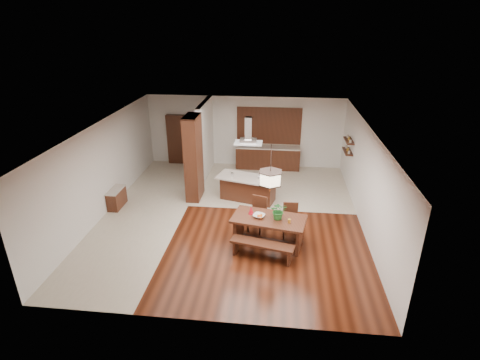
# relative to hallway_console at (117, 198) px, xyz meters

# --- Properties ---
(room_shell) EXTENTS (9.00, 9.04, 2.92)m
(room_shell) POSITION_rel_hallway_console_xyz_m (3.81, -0.20, 1.75)
(room_shell) COLOR #341409
(room_shell) RESTS_ON ground
(tile_hallway) EXTENTS (2.50, 9.00, 0.01)m
(tile_hallway) POSITION_rel_hallway_console_xyz_m (1.06, -0.20, -0.31)
(tile_hallway) COLOR beige
(tile_hallway) RESTS_ON ground
(tile_kitchen) EXTENTS (5.50, 4.00, 0.01)m
(tile_kitchen) POSITION_rel_hallway_console_xyz_m (5.06, 2.30, -0.31)
(tile_kitchen) COLOR beige
(tile_kitchen) RESTS_ON ground
(soffit_band) EXTENTS (8.00, 9.00, 0.02)m
(soffit_band) POSITION_rel_hallway_console_xyz_m (3.81, -0.20, 2.57)
(soffit_band) COLOR #3F1B0F
(soffit_band) RESTS_ON room_shell
(partition_pier) EXTENTS (0.45, 1.00, 2.90)m
(partition_pier) POSITION_rel_hallway_console_xyz_m (2.41, 1.00, 1.14)
(partition_pier) COLOR black
(partition_pier) RESTS_ON ground
(partition_stub) EXTENTS (0.18, 2.40, 2.90)m
(partition_stub) POSITION_rel_hallway_console_xyz_m (2.41, 3.10, 1.14)
(partition_stub) COLOR silver
(partition_stub) RESTS_ON ground
(hallway_console) EXTENTS (0.37, 0.88, 0.63)m
(hallway_console) POSITION_rel_hallway_console_xyz_m (0.00, 0.00, 0.00)
(hallway_console) COLOR black
(hallway_console) RESTS_ON ground
(hallway_doorway) EXTENTS (1.10, 0.20, 2.10)m
(hallway_doorway) POSITION_rel_hallway_console_xyz_m (1.11, 4.20, 0.74)
(hallway_doorway) COLOR black
(hallway_doorway) RESTS_ON ground
(rear_counter) EXTENTS (2.60, 0.62, 0.95)m
(rear_counter) POSITION_rel_hallway_console_xyz_m (4.81, 4.00, 0.16)
(rear_counter) COLOR black
(rear_counter) RESTS_ON ground
(kitchen_window) EXTENTS (2.60, 0.08, 1.50)m
(kitchen_window) POSITION_rel_hallway_console_xyz_m (4.81, 4.26, 1.44)
(kitchen_window) COLOR #A06430
(kitchen_window) RESTS_ON room_shell
(shelf_lower) EXTENTS (0.26, 0.90, 0.04)m
(shelf_lower) POSITION_rel_hallway_console_xyz_m (7.68, 2.40, 1.08)
(shelf_lower) COLOR black
(shelf_lower) RESTS_ON room_shell
(shelf_upper) EXTENTS (0.26, 0.90, 0.04)m
(shelf_upper) POSITION_rel_hallway_console_xyz_m (7.68, 2.40, 1.49)
(shelf_upper) COLOR black
(shelf_upper) RESTS_ON room_shell
(dining_table) EXTENTS (2.12, 1.34, 0.82)m
(dining_table) POSITION_rel_hallway_console_xyz_m (5.05, -1.67, 0.29)
(dining_table) COLOR black
(dining_table) RESTS_ON ground
(dining_bench) EXTENTS (1.70, 0.73, 0.47)m
(dining_bench) POSITION_rel_hallway_console_xyz_m (4.92, -2.37, -0.08)
(dining_bench) COLOR black
(dining_bench) RESTS_ON ground
(dining_chair_left) EXTENTS (0.58, 0.58, 1.03)m
(dining_chair_left) POSITION_rel_hallway_console_xyz_m (4.69, -0.99, 0.20)
(dining_chair_left) COLOR black
(dining_chair_left) RESTS_ON ground
(dining_chair_right) EXTENTS (0.43, 0.43, 0.97)m
(dining_chair_right) POSITION_rel_hallway_console_xyz_m (5.65, -1.18, 0.17)
(dining_chair_right) COLOR black
(dining_chair_right) RESTS_ON ground
(pendant_lantern) EXTENTS (0.64, 0.64, 1.31)m
(pendant_lantern) POSITION_rel_hallway_console_xyz_m (5.05, -1.67, 1.93)
(pendant_lantern) COLOR #FFEBC3
(pendant_lantern) RESTS_ON room_shell
(foliage_plant) EXTENTS (0.46, 0.41, 0.49)m
(foliage_plant) POSITION_rel_hallway_console_xyz_m (5.31, -1.70, 0.75)
(foliage_plant) COLOR #226826
(foliage_plant) RESTS_ON dining_table
(fruit_bowl) EXTENTS (0.40, 0.40, 0.08)m
(fruit_bowl) POSITION_rel_hallway_console_xyz_m (4.78, -1.65, 0.54)
(fruit_bowl) COLOR beige
(fruit_bowl) RESTS_ON dining_table
(napkin_cone) EXTENTS (0.17, 0.17, 0.22)m
(napkin_cone) POSITION_rel_hallway_console_xyz_m (4.56, -1.50, 0.62)
(napkin_cone) COLOR #B40C1A
(napkin_cone) RESTS_ON dining_table
(gold_ornament) EXTENTS (0.10, 0.10, 0.11)m
(gold_ornament) POSITION_rel_hallway_console_xyz_m (5.60, -1.88, 0.56)
(gold_ornament) COLOR gold
(gold_ornament) RESTS_ON dining_table
(kitchen_island) EXTENTS (2.23, 1.42, 0.85)m
(kitchen_island) POSITION_rel_hallway_console_xyz_m (4.25, 1.00, 0.12)
(kitchen_island) COLOR black
(kitchen_island) RESTS_ON ground
(range_hood) EXTENTS (0.90, 0.55, 0.87)m
(range_hood) POSITION_rel_hallway_console_xyz_m (4.25, 1.00, 2.15)
(range_hood) COLOR silver
(range_hood) RESTS_ON room_shell
(island_cup) EXTENTS (0.15, 0.15, 0.10)m
(island_cup) POSITION_rel_hallway_console_xyz_m (4.65, 0.91, 0.59)
(island_cup) COLOR white
(island_cup) RESTS_ON kitchen_island
(microwave) EXTENTS (0.60, 0.46, 0.30)m
(microwave) POSITION_rel_hallway_console_xyz_m (4.03, 3.98, 0.79)
(microwave) COLOR #ACADB3
(microwave) RESTS_ON rear_counter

